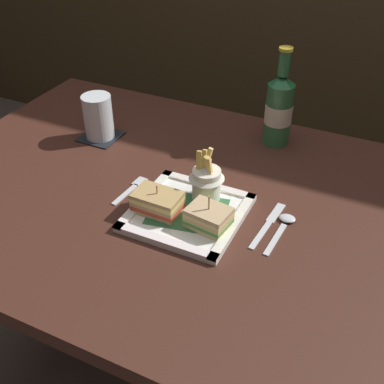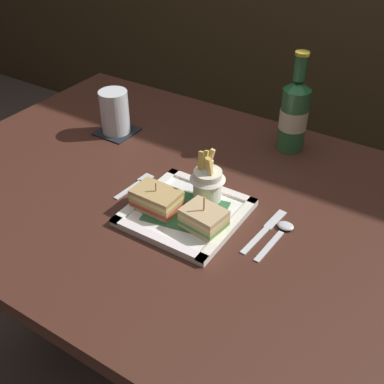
{
  "view_description": "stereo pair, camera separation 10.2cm",
  "coord_description": "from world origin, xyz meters",
  "px_view_note": "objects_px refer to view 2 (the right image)",
  "views": [
    {
      "loc": [
        0.36,
        -0.78,
        1.38
      ],
      "look_at": [
        0.0,
        -0.03,
        0.78
      ],
      "focal_mm": 44.4,
      "sensor_mm": 36.0,
      "label": 1
    },
    {
      "loc": [
        0.45,
        -0.73,
        1.38
      ],
      "look_at": [
        0.0,
        -0.03,
        0.78
      ],
      "focal_mm": 44.4,
      "sensor_mm": 36.0,
      "label": 2
    }
  ],
  "objects_px": {
    "dining_table": "(197,231)",
    "spoon": "(281,231)",
    "water_glass": "(115,115)",
    "fries_cup": "(208,179)",
    "fork": "(137,184)",
    "square_plate": "(186,213)",
    "knife": "(266,229)",
    "sandwich_half_left": "(157,199)",
    "beer_bottle": "(294,114)",
    "sandwich_half_right": "(204,219)"
  },
  "relations": [
    {
      "from": "square_plate",
      "to": "fork",
      "type": "relative_size",
      "value": 1.86
    },
    {
      "from": "dining_table",
      "to": "spoon",
      "type": "distance_m",
      "value": 0.23
    },
    {
      "from": "sandwich_half_right",
      "to": "beer_bottle",
      "type": "xyz_separation_m",
      "value": [
        0.02,
        0.41,
        0.07
      ]
    },
    {
      "from": "sandwich_half_left",
      "to": "knife",
      "type": "height_order",
      "value": "sandwich_half_left"
    },
    {
      "from": "beer_bottle",
      "to": "fork",
      "type": "height_order",
      "value": "beer_bottle"
    },
    {
      "from": "sandwich_half_right",
      "to": "fork",
      "type": "bearing_deg",
      "value": 165.59
    },
    {
      "from": "knife",
      "to": "beer_bottle",
      "type": "bearing_deg",
      "value": 105.25
    },
    {
      "from": "fries_cup",
      "to": "square_plate",
      "type": "bearing_deg",
      "value": -102.41
    },
    {
      "from": "water_glass",
      "to": "square_plate",
      "type": "bearing_deg",
      "value": -29.2
    },
    {
      "from": "beer_bottle",
      "to": "water_glass",
      "type": "bearing_deg",
      "value": -157.53
    },
    {
      "from": "sandwich_half_right",
      "to": "spoon",
      "type": "height_order",
      "value": "sandwich_half_right"
    },
    {
      "from": "square_plate",
      "to": "fork",
      "type": "bearing_deg",
      "value": 168.55
    },
    {
      "from": "dining_table",
      "to": "fork",
      "type": "height_order",
      "value": "fork"
    },
    {
      "from": "spoon",
      "to": "square_plate",
      "type": "bearing_deg",
      "value": -164.27
    },
    {
      "from": "dining_table",
      "to": "spoon",
      "type": "xyz_separation_m",
      "value": [
        0.21,
        -0.01,
        0.1
      ]
    },
    {
      "from": "fries_cup",
      "to": "knife",
      "type": "xyz_separation_m",
      "value": [
        0.15,
        -0.02,
        -0.06
      ]
    },
    {
      "from": "square_plate",
      "to": "fries_cup",
      "type": "height_order",
      "value": "fries_cup"
    },
    {
      "from": "sandwich_half_left",
      "to": "water_glass",
      "type": "bearing_deg",
      "value": 143.27
    },
    {
      "from": "sandwich_half_left",
      "to": "fries_cup",
      "type": "relative_size",
      "value": 0.85
    },
    {
      "from": "water_glass",
      "to": "fork",
      "type": "height_order",
      "value": "water_glass"
    },
    {
      "from": "water_glass",
      "to": "sandwich_half_right",
      "type": "bearing_deg",
      "value": -28.24
    },
    {
      "from": "knife",
      "to": "spoon",
      "type": "height_order",
      "value": "spoon"
    },
    {
      "from": "fries_cup",
      "to": "beer_bottle",
      "type": "height_order",
      "value": "beer_bottle"
    },
    {
      "from": "square_plate",
      "to": "sandwich_half_left",
      "type": "bearing_deg",
      "value": -158.03
    },
    {
      "from": "water_glass",
      "to": "spoon",
      "type": "relative_size",
      "value": 0.86
    },
    {
      "from": "fries_cup",
      "to": "fork",
      "type": "relative_size",
      "value": 0.96
    },
    {
      "from": "sandwich_half_right",
      "to": "water_glass",
      "type": "distance_m",
      "value": 0.48
    },
    {
      "from": "dining_table",
      "to": "knife",
      "type": "relative_size",
      "value": 8.14
    },
    {
      "from": "square_plate",
      "to": "spoon",
      "type": "distance_m",
      "value": 0.2
    },
    {
      "from": "dining_table",
      "to": "fries_cup",
      "type": "height_order",
      "value": "fries_cup"
    },
    {
      "from": "fries_cup",
      "to": "knife",
      "type": "distance_m",
      "value": 0.16
    },
    {
      "from": "spoon",
      "to": "beer_bottle",
      "type": "bearing_deg",
      "value": 110.42
    },
    {
      "from": "sandwich_half_left",
      "to": "fries_cup",
      "type": "height_order",
      "value": "fries_cup"
    },
    {
      "from": "fork",
      "to": "beer_bottle",
      "type": "bearing_deg",
      "value": 56.3
    },
    {
      "from": "knife",
      "to": "spoon",
      "type": "bearing_deg",
      "value": 13.31
    },
    {
      "from": "beer_bottle",
      "to": "spoon",
      "type": "xyz_separation_m",
      "value": [
        0.12,
        -0.33,
        -0.09
      ]
    },
    {
      "from": "dining_table",
      "to": "water_glass",
      "type": "bearing_deg",
      "value": 158.43
    },
    {
      "from": "square_plate",
      "to": "sandwich_half_left",
      "type": "distance_m",
      "value": 0.07
    },
    {
      "from": "fries_cup",
      "to": "water_glass",
      "type": "relative_size",
      "value": 1.02
    },
    {
      "from": "fries_cup",
      "to": "spoon",
      "type": "height_order",
      "value": "fries_cup"
    },
    {
      "from": "fork",
      "to": "sandwich_half_left",
      "type": "bearing_deg",
      "value": -29.27
    },
    {
      "from": "fries_cup",
      "to": "water_glass",
      "type": "height_order",
      "value": "fries_cup"
    },
    {
      "from": "dining_table",
      "to": "square_plate",
      "type": "bearing_deg",
      "value": -81.48
    },
    {
      "from": "sandwich_half_left",
      "to": "water_glass",
      "type": "height_order",
      "value": "water_glass"
    },
    {
      "from": "sandwich_half_left",
      "to": "knife",
      "type": "bearing_deg",
      "value": 17.73
    },
    {
      "from": "fork",
      "to": "square_plate",
      "type": "bearing_deg",
      "value": -11.45
    },
    {
      "from": "dining_table",
      "to": "beer_bottle",
      "type": "xyz_separation_m",
      "value": [
        0.08,
        0.32,
        0.2
      ]
    },
    {
      "from": "fries_cup",
      "to": "spoon",
      "type": "distance_m",
      "value": 0.19
    },
    {
      "from": "sandwich_half_right",
      "to": "fork",
      "type": "height_order",
      "value": "sandwich_half_right"
    },
    {
      "from": "dining_table",
      "to": "spoon",
      "type": "height_order",
      "value": "spoon"
    }
  ]
}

